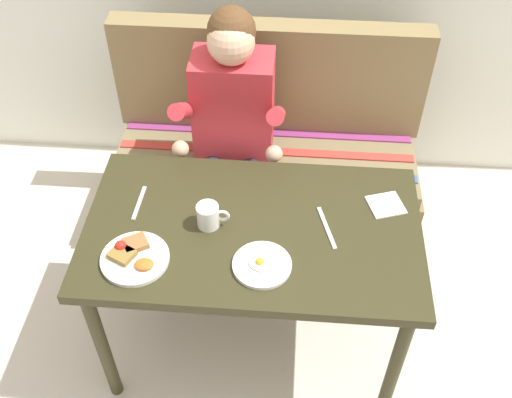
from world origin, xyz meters
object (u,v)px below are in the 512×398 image
(plate_eggs, at_px, (262,265))
(couch, at_px, (266,166))
(table, at_px, (253,242))
(plate_breakfast, at_px, (134,257))
(napkin, at_px, (386,205))
(person, at_px, (232,120))
(fork, at_px, (139,203))
(knife, at_px, (327,228))
(coffee_mug, at_px, (209,215))

(plate_eggs, bearing_deg, couch, 92.78)
(table, bearing_deg, couch, 90.00)
(table, height_order, plate_breakfast, plate_breakfast)
(plate_breakfast, relative_size, napkin, 1.91)
(couch, distance_m, plate_breakfast, 1.10)
(couch, relative_size, plate_eggs, 7.21)
(person, bearing_deg, fork, -119.82)
(person, bearing_deg, couch, 51.91)
(knife, bearing_deg, couch, 92.59)
(fork, bearing_deg, coffee_mug, -14.35)
(couch, bearing_deg, plate_eggs, -87.22)
(knife, bearing_deg, plate_breakfast, 179.85)
(person, height_order, knife, person)
(couch, distance_m, plate_eggs, 1.02)
(couch, bearing_deg, knife, -70.71)
(napkin, bearing_deg, knife, -149.41)
(plate_eggs, xyz_separation_m, coffee_mug, (-0.20, 0.18, 0.04))
(fork, bearing_deg, plate_eggs, -26.42)
(couch, height_order, coffee_mug, couch)
(couch, height_order, plate_breakfast, couch)
(person, relative_size, coffee_mug, 10.27)
(napkin, relative_size, fork, 0.72)
(table, distance_m, person, 0.61)
(table, relative_size, fork, 7.06)
(plate_breakfast, xyz_separation_m, fork, (-0.04, 0.26, -0.01))
(napkin, relative_size, knife, 0.61)
(person, distance_m, plate_eggs, 0.78)
(knife, bearing_deg, coffee_mug, 165.06)
(plate_breakfast, xyz_separation_m, knife, (0.65, 0.19, -0.01))
(plate_breakfast, bearing_deg, couch, 67.64)
(couch, distance_m, person, 0.47)
(coffee_mug, distance_m, knife, 0.42)
(couch, bearing_deg, table, -90.00)
(plate_breakfast, distance_m, napkin, 0.92)
(table, height_order, napkin, napkin)
(fork, bearing_deg, napkin, 5.94)
(person, height_order, plate_eggs, person)
(coffee_mug, bearing_deg, couch, 78.51)
(plate_eggs, xyz_separation_m, fork, (-0.47, 0.26, -0.01))
(couch, bearing_deg, fork, -122.10)
(table, height_order, plate_eggs, plate_eggs)
(couch, height_order, napkin, couch)
(plate_breakfast, relative_size, knife, 1.16)
(fork, height_order, knife, same)
(person, distance_m, fork, 0.58)
(table, height_order, knife, knife)
(plate_breakfast, bearing_deg, table, 24.54)
(coffee_mug, height_order, knife, coffee_mug)
(table, xyz_separation_m, napkin, (0.48, 0.14, 0.09))
(fork, xyz_separation_m, knife, (0.69, -0.07, 0.00))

